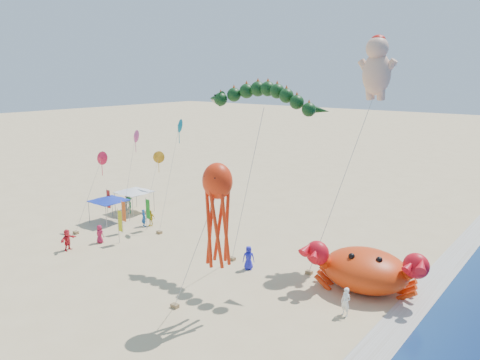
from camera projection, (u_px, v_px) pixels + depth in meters
name	position (u px, v px, depth m)	size (l,w,h in m)	color
ground	(245.00, 271.00, 35.71)	(320.00, 320.00, 0.00)	#D1B784
foam_strip	(401.00, 321.00, 28.51)	(320.00, 320.00, 0.00)	silver
crab_inflatable	(365.00, 269.00, 32.29)	(8.09, 6.50, 3.55)	red
dragon_kite	(262.00, 101.00, 34.08)	(9.65, 2.32, 13.84)	black
cherub_kite	(377.00, 66.00, 35.94)	(2.94, 7.82, 17.61)	#E8AF8E
octopus_kite	(218.00, 207.00, 27.68)	(4.02, 2.07, 9.68)	red
canopy_blue	(108.00, 199.00, 46.96)	(3.36, 3.36, 2.71)	gray
canopy_white	(134.00, 190.00, 50.38)	(3.50, 3.50, 2.71)	gray
feather_flags	(125.00, 211.00, 44.40)	(7.44, 4.03, 3.20)	gray
beachgoers	(140.00, 227.00, 43.07)	(30.19, 12.35, 1.87)	#2224C9
small_kites	(142.00, 153.00, 46.77)	(7.43, 10.74, 10.55)	#EA4E91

